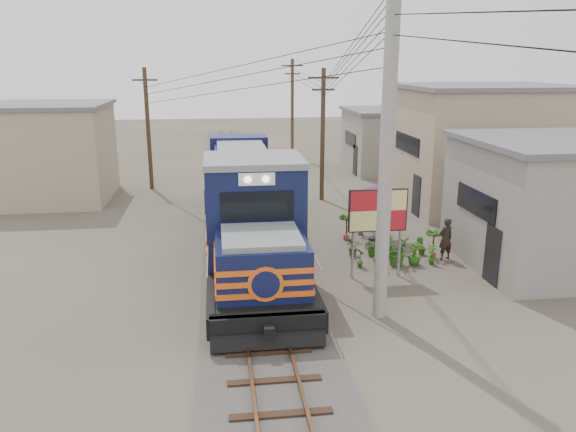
{
  "coord_description": "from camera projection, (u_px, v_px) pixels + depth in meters",
  "views": [
    {
      "loc": [
        -1.18,
        -15.37,
        7.35
      ],
      "look_at": [
        1.22,
        3.04,
        2.2
      ],
      "focal_mm": 35.0,
      "sensor_mm": 36.0,
      "label": 1
    }
  ],
  "objects": [
    {
      "name": "ground",
      "position": [
        261.0,
        315.0,
        16.79
      ],
      "size": [
        120.0,
        120.0,
        0.0
      ],
      "primitive_type": "plane",
      "color": "#473F35",
      "rests_on": "ground"
    },
    {
      "name": "ballast",
      "position": [
        243.0,
        221.0,
        26.33
      ],
      "size": [
        3.6,
        70.0,
        0.16
      ],
      "primitive_type": "cube",
      "color": "#595651",
      "rests_on": "ground"
    },
    {
      "name": "track",
      "position": [
        243.0,
        217.0,
        26.28
      ],
      "size": [
        1.15,
        70.0,
        0.12
      ],
      "color": "#51331E",
      "rests_on": "ground"
    },
    {
      "name": "locomotive",
      "position": [
        247.0,
        205.0,
        22.19
      ],
      "size": [
        3.17,
        17.27,
        4.28
      ],
      "color": "black",
      "rests_on": "ground"
    },
    {
      "name": "utility_pole_main",
      "position": [
        387.0,
        149.0,
        15.42
      ],
      "size": [
        0.4,
        0.4,
        10.0
      ],
      "color": "#9E9B93",
      "rests_on": "ground"
    },
    {
      "name": "wooden_pole_mid",
      "position": [
        323.0,
        132.0,
        29.75
      ],
      "size": [
        1.6,
        0.24,
        7.0
      ],
      "color": "#4C3826",
      "rests_on": "ground"
    },
    {
      "name": "wooden_pole_far",
      "position": [
        292.0,
        107.0,
        43.1
      ],
      "size": [
        1.6,
        0.24,
        7.5
      ],
      "color": "#4C3826",
      "rests_on": "ground"
    },
    {
      "name": "wooden_pole_left",
      "position": [
        148.0,
        127.0,
        32.39
      ],
      "size": [
        1.6,
        0.24,
        7.0
      ],
      "color": "#4C3826",
      "rests_on": "ground"
    },
    {
      "name": "power_lines",
      "position": [
        238.0,
        55.0,
        22.87
      ],
      "size": [
        9.65,
        19.0,
        3.3
      ],
      "color": "black",
      "rests_on": "ground"
    },
    {
      "name": "shophouse_front",
      "position": [
        567.0,
        202.0,
        20.46
      ],
      "size": [
        7.35,
        6.3,
        4.7
      ],
      "color": "gray",
      "rests_on": "ground"
    },
    {
      "name": "shophouse_mid",
      "position": [
        482.0,
        146.0,
        28.99
      ],
      "size": [
        8.4,
        7.35,
        6.2
      ],
      "color": "tan",
      "rests_on": "ground"
    },
    {
      "name": "shophouse_back",
      "position": [
        393.0,
        140.0,
        38.62
      ],
      "size": [
        6.3,
        6.3,
        4.2
      ],
      "color": "gray",
      "rests_on": "ground"
    },
    {
      "name": "shophouse_left",
      "position": [
        50.0,
        152.0,
        30.14
      ],
      "size": [
        6.3,
        6.3,
        5.2
      ],
      "color": "tan",
      "rests_on": "ground"
    },
    {
      "name": "billboard",
      "position": [
        378.0,
        213.0,
        19.15
      ],
      "size": [
        2.05,
        0.14,
        3.17
      ],
      "rotation": [
        0.0,
        0.0,
        0.0
      ],
      "color": "#99999E",
      "rests_on": "ground"
    },
    {
      "name": "market_umbrella",
      "position": [
        376.0,
        191.0,
        23.27
      ],
      "size": [
        2.4,
        2.4,
        2.43
      ],
      "rotation": [
        0.0,
        0.0,
        0.09
      ],
      "color": "black",
      "rests_on": "ground"
    },
    {
      "name": "vendor",
      "position": [
        446.0,
        239.0,
        21.28
      ],
      "size": [
        0.68,
        0.53,
        1.64
      ],
      "primitive_type": "imported",
      "rotation": [
        0.0,
        0.0,
        3.4
      ],
      "color": "black",
      "rests_on": "ground"
    },
    {
      "name": "plant_nursery",
      "position": [
        392.0,
        251.0,
        21.13
      ],
      "size": [
        3.22,
        2.17,
        1.04
      ],
      "color": "#2F5D1A",
      "rests_on": "ground"
    }
  ]
}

